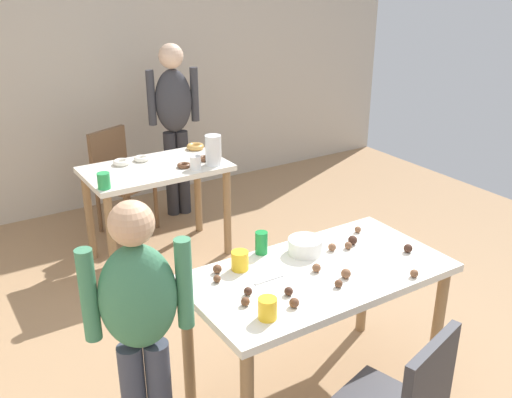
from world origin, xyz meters
name	(u,v)px	position (x,y,z in m)	size (l,w,h in m)	color
ground_plane	(325,381)	(0.00, 0.00, 0.00)	(6.40, 6.40, 0.00)	#9E7A56
wall_back	(109,64)	(0.00, 3.20, 1.30)	(6.40, 0.10, 2.60)	#BCB2A3
dining_table_near	(318,288)	(-0.10, -0.02, 0.65)	(1.32, 0.70, 0.75)	silver
dining_table_far	(157,182)	(-0.16, 1.87, 0.62)	(1.05, 0.62, 0.75)	silver
chair_far_table	(118,174)	(-0.23, 2.53, 0.50)	(0.52, 0.52, 0.87)	brown
person_girl_near	(140,323)	(-1.04, -0.02, 0.79)	(0.45, 0.29, 1.34)	#383D4C
person_adult_far	(174,116)	(0.32, 2.55, 0.92)	(0.46, 0.26, 1.54)	#28282D
mixing_bowl	(305,246)	(-0.05, 0.17, 0.79)	(0.18, 0.18, 0.08)	white
soda_can	(261,243)	(-0.24, 0.29, 0.81)	(0.07, 0.07, 0.12)	#198438
fork_near	(270,279)	(-0.36, 0.03, 0.75)	(0.17, 0.02, 0.01)	silver
cup_near_0	(240,261)	(-0.43, 0.20, 0.80)	(0.09, 0.09, 0.10)	yellow
cup_near_1	(268,308)	(-0.55, -0.23, 0.80)	(0.08, 0.08, 0.10)	yellow
cake_ball_0	(245,301)	(-0.57, -0.09, 0.77)	(0.04, 0.04, 0.04)	brown
cake_ball_1	(294,303)	(-0.40, -0.22, 0.77)	(0.05, 0.05, 0.05)	brown
cake_ball_2	(248,291)	(-0.52, -0.03, 0.77)	(0.04, 0.04, 0.04)	#3D2319
cake_ball_3	(217,279)	(-0.58, 0.15, 0.77)	(0.04, 0.04, 0.04)	brown
cake_ball_4	(332,247)	(0.09, 0.11, 0.77)	(0.04, 0.04, 0.04)	brown
cake_ball_5	(358,230)	(0.35, 0.20, 0.77)	(0.04, 0.04, 0.04)	brown
cake_ball_6	(346,274)	(-0.04, -0.15, 0.77)	(0.05, 0.05, 0.05)	brown
cake_ball_7	(339,284)	(-0.12, -0.20, 0.77)	(0.04, 0.04, 0.04)	brown
cake_ball_8	(289,291)	(-0.36, -0.13, 0.77)	(0.04, 0.04, 0.04)	#3D2319
cake_ball_9	(408,248)	(0.41, -0.12, 0.77)	(0.05, 0.05, 0.05)	#3D2319
cake_ball_10	(348,245)	(0.17, 0.08, 0.77)	(0.04, 0.04, 0.04)	brown
cake_ball_11	(316,268)	(-0.12, -0.02, 0.77)	(0.04, 0.04, 0.04)	brown
cake_ball_12	(311,239)	(0.05, 0.24, 0.77)	(0.04, 0.04, 0.04)	#3D2319
cake_ball_13	(414,273)	(0.25, -0.32, 0.77)	(0.04, 0.04, 0.04)	brown
cake_ball_14	(353,240)	(0.23, 0.11, 0.78)	(0.05, 0.05, 0.05)	#3D2319
cake_ball_15	(217,269)	(-0.54, 0.23, 0.77)	(0.04, 0.04, 0.04)	brown
pitcher_far	(213,150)	(0.22, 1.67, 0.86)	(0.12, 0.12, 0.23)	white
cup_far_0	(195,163)	(0.06, 1.65, 0.80)	(0.08, 0.08, 0.10)	white
cup_far_1	(104,181)	(-0.63, 1.63, 0.81)	(0.09, 0.09, 0.11)	green
donut_far_0	(205,158)	(0.22, 1.79, 0.77)	(0.11, 0.11, 0.03)	brown
donut_far_1	(195,147)	(0.28, 2.09, 0.77)	(0.14, 0.14, 0.04)	gold
donut_far_2	(121,162)	(-0.36, 2.04, 0.77)	(0.13, 0.13, 0.04)	white
donut_far_3	(184,165)	(0.01, 1.73, 0.77)	(0.10, 0.10, 0.03)	brown
donut_far_4	(142,159)	(-0.20, 2.04, 0.77)	(0.12, 0.12, 0.04)	white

